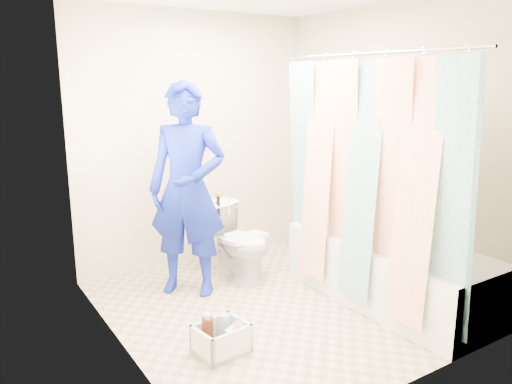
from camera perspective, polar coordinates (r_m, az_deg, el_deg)
floor at (r=4.10m, az=1.84°, el=-12.87°), size 2.60×2.60×0.00m
wall_back at (r=4.86m, az=-6.88°, el=5.89°), size 2.40×0.02×2.40m
wall_front at (r=2.79m, az=17.38°, el=0.34°), size 2.40×0.02×2.40m
wall_left at (r=3.22m, az=-15.86°, el=2.02°), size 0.02×2.60×2.40m
wall_right at (r=4.53m, az=14.58°, el=5.08°), size 0.02×2.60×2.40m
bathtub at (r=4.23m, az=14.88°, el=-8.56°), size 0.70×1.75×0.50m
curtain_rod at (r=3.71m, az=12.83°, el=15.19°), size 0.02×1.90×0.02m
shower_curtain at (r=3.78m, az=12.14°, el=0.99°), size 0.06×1.75×1.80m
toilet at (r=4.55m, az=-2.09°, el=-5.65°), size 0.50×0.73×0.68m
tank_lid at (r=4.45m, az=-1.16°, el=-5.25°), size 0.44×0.26×0.03m
tank_internals at (r=4.56m, az=-4.01°, el=-1.31°), size 0.16×0.06×0.22m
plumber at (r=4.13m, az=-7.86°, el=0.25°), size 0.76×0.75×1.77m
cleaning_caddy at (r=3.45m, az=-3.82°, el=-16.42°), size 0.36×0.30×0.25m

